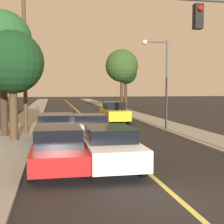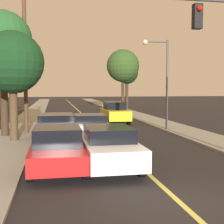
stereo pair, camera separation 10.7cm
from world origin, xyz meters
name	(u,v)px [view 1 (the left image)]	position (x,y,z in m)	size (l,w,h in m)	color
ground_plane	(183,204)	(0.00, 0.00, 0.00)	(200.00, 200.00, 0.00)	black
road_surface	(75,109)	(0.00, 36.00, 0.01)	(8.31, 80.00, 0.01)	black
sidewalk_left	(35,109)	(-5.41, 36.00, 0.06)	(2.50, 80.00, 0.12)	gray
sidewalk_right	(114,108)	(5.41, 36.00, 0.06)	(2.50, 80.00, 0.12)	gray
car_near_lane_front	(109,146)	(-1.16, 4.01, 0.78)	(1.95, 4.90, 1.50)	white
car_near_lane_second	(89,126)	(-1.16, 10.00, 0.77)	(2.04, 4.11, 1.45)	white
car_outer_lane_front	(58,148)	(-2.99, 3.99, 0.77)	(1.94, 4.64, 1.54)	red
car_outer_lane_second	(56,128)	(-2.99, 9.17, 0.82)	(2.10, 4.97, 1.57)	#474C51
car_far_oncoming	(114,112)	(1.87, 18.10, 0.89)	(1.91, 4.58, 1.76)	gold
streetlamp_right	(160,71)	(4.04, 13.10, 4.07)	(1.82, 0.36, 6.01)	#47474C
utility_pole_left	(25,58)	(-4.76, 12.43, 4.67)	(1.60, 0.24, 8.76)	#513823
tree_left_near	(12,63)	(-5.20, 10.02, 4.20)	(3.30, 3.30, 5.77)	#4C3823
tree_left_far	(2,41)	(-5.93, 11.79, 5.58)	(3.35, 3.35, 7.21)	#3D2B1C
tree_right_near	(126,73)	(6.31, 32.64, 4.83)	(2.90, 2.90, 6.23)	#3D2B1C
tree_right_far	(122,66)	(5.70, 32.29, 5.75)	(4.20, 4.20, 7.76)	#3D2B1C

